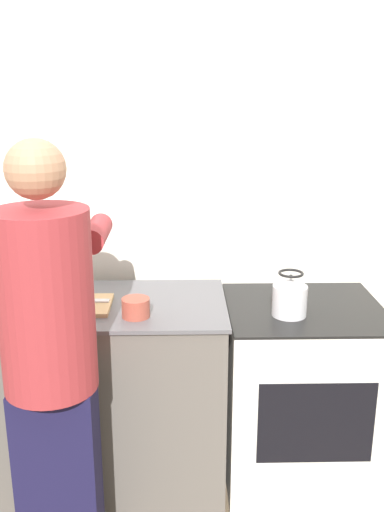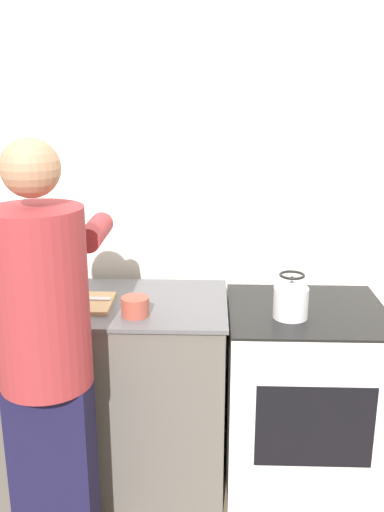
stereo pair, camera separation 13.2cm
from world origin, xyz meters
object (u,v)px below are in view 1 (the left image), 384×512
person (51,354)px  knife (87,301)px  oven (300,392)px  cutting_board (78,305)px  kettle (290,297)px

person → knife: (0.06, 0.50, 0.02)m
oven → cutting_board: 1.16m
person → knife: person is taller
oven → kettle: bearing=-134.0°
oven → person: bearing=-152.7°
cutting_board → knife: size_ratio=1.48×
person → oven: bearing=27.3°
oven → knife: 1.13m
cutting_board → kettle: 0.95m
cutting_board → knife: 0.04m
person → cutting_board: 0.47m
cutting_board → kettle: size_ratio=1.42×
cutting_board → kettle: kettle is taller
person → knife: 0.50m
person → kettle: (0.97, 0.45, 0.05)m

